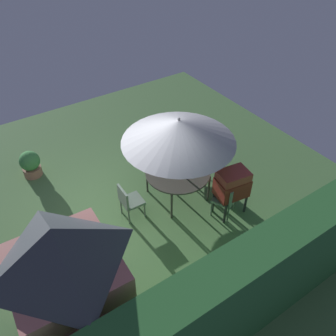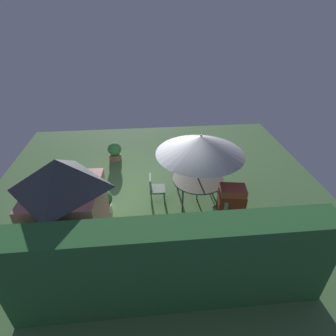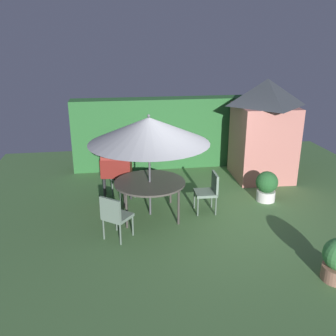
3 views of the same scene
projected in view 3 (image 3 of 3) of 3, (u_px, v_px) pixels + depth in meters
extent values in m
plane|color=#47703D|center=(203.00, 216.00, 8.03)|extent=(11.00, 11.00, 0.00)
cube|color=#28602D|center=(177.00, 132.00, 10.96)|extent=(6.08, 0.65, 2.05)
cube|color=#B26B60|center=(263.00, 142.00, 10.00)|extent=(1.53, 1.57, 2.01)
pyramid|color=#33383D|center=(267.00, 92.00, 9.55)|extent=(1.62, 1.66, 0.69)
cube|color=brown|center=(253.00, 143.00, 10.79)|extent=(0.62, 0.05, 1.57)
cylinder|color=#47423D|center=(150.00, 183.00, 7.87)|extent=(1.53, 1.53, 0.04)
cylinder|color=#3C3834|center=(127.00, 211.00, 7.43)|extent=(0.05, 0.05, 0.73)
cylinder|color=#3C3834|center=(179.00, 208.00, 7.58)|extent=(0.05, 0.05, 0.73)
cylinder|color=#3C3834|center=(125.00, 191.00, 8.42)|extent=(0.05, 0.05, 0.73)
cylinder|color=#3C3834|center=(171.00, 188.00, 8.57)|extent=(0.05, 0.05, 0.73)
cylinder|color=#4C4C51|center=(150.00, 168.00, 7.76)|extent=(0.04, 0.04, 2.17)
cone|color=gray|center=(149.00, 130.00, 7.49)|extent=(2.52, 2.52, 0.54)
sphere|color=#4C4C51|center=(149.00, 116.00, 7.39)|extent=(0.06, 0.06, 0.06)
cube|color=maroon|center=(116.00, 166.00, 8.80)|extent=(0.77, 0.60, 0.45)
cube|color=maroon|center=(116.00, 154.00, 8.69)|extent=(0.73, 0.57, 0.20)
cylinder|color=#262628|center=(104.00, 190.00, 8.73)|extent=(0.06, 0.06, 0.55)
cylinder|color=#262628|center=(131.00, 188.00, 8.81)|extent=(0.06, 0.06, 0.55)
cylinder|color=#262628|center=(105.00, 183.00, 9.12)|extent=(0.06, 0.06, 0.55)
cylinder|color=#262628|center=(130.00, 182.00, 9.21)|extent=(0.06, 0.06, 0.55)
cube|color=slate|center=(205.00, 193.00, 8.11)|extent=(0.47, 0.47, 0.06)
cube|color=slate|center=(215.00, 183.00, 8.06)|extent=(0.06, 0.46, 0.45)
cylinder|color=#516155|center=(216.00, 206.00, 8.02)|extent=(0.04, 0.04, 0.45)
cylinder|color=#516155|center=(212.00, 198.00, 8.40)|extent=(0.04, 0.04, 0.45)
cylinder|color=#516155|center=(198.00, 206.00, 7.98)|extent=(0.04, 0.04, 0.45)
cylinder|color=#516155|center=(194.00, 199.00, 8.35)|extent=(0.04, 0.04, 0.45)
cube|color=slate|center=(123.00, 179.00, 8.89)|extent=(0.62, 0.62, 0.06)
cube|color=slate|center=(119.00, 168.00, 8.97)|extent=(0.43, 0.25, 0.45)
cylinder|color=#516155|center=(127.00, 184.00, 9.22)|extent=(0.04, 0.04, 0.45)
cylinder|color=#516155|center=(112.00, 187.00, 9.00)|extent=(0.04, 0.04, 0.45)
cylinder|color=#516155|center=(135.00, 189.00, 8.92)|extent=(0.04, 0.04, 0.45)
cylinder|color=#516155|center=(120.00, 193.00, 8.70)|extent=(0.04, 0.04, 0.45)
cube|color=slate|center=(118.00, 216.00, 7.04)|extent=(0.65, 0.65, 0.06)
cube|color=slate|center=(110.00, 210.00, 6.79)|extent=(0.39, 0.33, 0.45)
cylinder|color=#516155|center=(104.00, 229.00, 7.04)|extent=(0.04, 0.04, 0.45)
cylinder|color=#516155|center=(120.00, 234.00, 6.85)|extent=(0.04, 0.04, 0.45)
cylinder|color=#516155|center=(116.00, 220.00, 7.37)|extent=(0.04, 0.04, 0.45)
cylinder|color=#516155|center=(133.00, 225.00, 7.18)|extent=(0.04, 0.04, 0.45)
cylinder|color=#936651|center=(336.00, 273.00, 5.88)|extent=(0.47, 0.47, 0.24)
cylinder|color=silver|center=(266.00, 196.00, 8.78)|extent=(0.44, 0.44, 0.25)
sphere|color=#235628|center=(267.00, 182.00, 8.66)|extent=(0.52, 0.52, 0.52)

